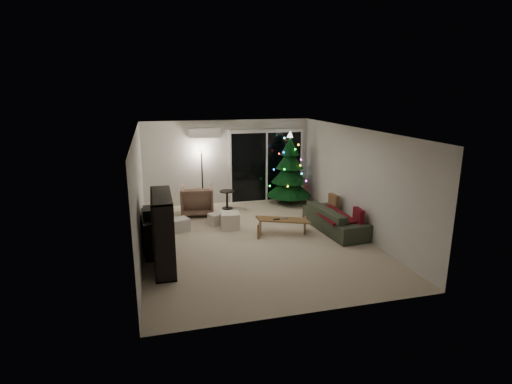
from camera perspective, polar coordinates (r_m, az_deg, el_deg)
room at (r=10.48m, az=0.24°, el=1.51°), size 6.50×7.51×2.60m
bookshelf at (r=7.88m, az=-14.45°, el=-5.56°), size 0.42×1.47×1.45m
media_cabinet at (r=8.84m, az=-14.37°, el=-5.67°), size 0.57×1.29×0.78m
stereo at (r=8.69m, az=-14.57°, el=-2.72°), size 0.40×0.47×0.17m
armchair at (r=11.10m, az=-8.40°, el=-1.16°), size 0.97×0.99×0.81m
ottoman at (r=9.95m, az=-3.72°, el=-4.11°), size 0.49×0.49×0.40m
cardboard_box_a at (r=9.95m, az=-10.87°, el=-4.62°), size 0.53×0.47×0.31m
cardboard_box_b at (r=10.28m, az=-5.54°, el=-3.84°), size 0.51×0.45×0.29m
side_table at (r=11.58m, az=-4.15°, el=-1.10°), size 0.45×0.45×0.53m
floor_lamp at (r=11.74m, az=-7.68°, el=2.01°), size 0.27×0.27×1.72m
sofa at (r=9.94m, az=11.29°, el=-3.81°), size 0.97×2.09×0.59m
sofa_throw at (r=9.86m, az=10.80°, el=-3.13°), size 0.63×1.46×0.05m
cushion_a at (r=10.54m, az=11.05°, el=-1.39°), size 0.15×0.40×0.39m
cushion_b at (r=9.43m, az=14.44°, el=-3.46°), size 0.14×0.40×0.39m
coffee_table at (r=9.56m, az=3.81°, el=-4.97°), size 1.27×0.87×0.38m
remote_a at (r=9.45m, az=2.96°, el=-3.90°), size 0.15×0.05×0.02m
remote_b at (r=9.57m, az=4.30°, el=-3.69°), size 0.15×0.09×0.02m
christmas_tree at (r=11.96m, az=4.81°, el=3.46°), size 1.76×1.76×2.19m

